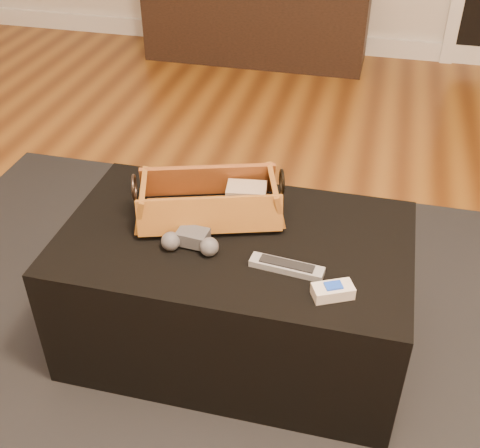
% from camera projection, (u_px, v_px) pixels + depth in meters
% --- Properties ---
extents(floor, '(5.00, 5.50, 0.01)m').
position_uv_depth(floor, '(203.00, 337.00, 1.99)').
color(floor, brown).
rests_on(floor, ground).
extents(baseboard, '(5.00, 0.04, 0.12)m').
position_uv_depth(baseboard, '(318.00, 42.00, 4.09)').
color(baseboard, white).
rests_on(baseboard, floor).
extents(media_cabinet, '(1.41, 0.45, 0.55)m').
position_uv_depth(media_cabinet, '(257.00, 15.00, 3.86)').
color(media_cabinet, black).
rests_on(media_cabinet, floor).
extents(area_rug, '(2.60, 2.00, 0.01)m').
position_uv_depth(area_rug, '(232.00, 351.00, 1.92)').
color(area_rug, black).
rests_on(area_rug, floor).
extents(ottoman, '(1.00, 0.60, 0.42)m').
position_uv_depth(ottoman, '(235.00, 291.00, 1.84)').
color(ottoman, black).
rests_on(ottoman, area_rug).
extents(tv_remote, '(0.23, 0.14, 0.02)m').
position_uv_depth(tv_remote, '(202.00, 212.00, 1.76)').
color(tv_remote, black).
rests_on(tv_remote, wicker_basket).
extents(cloth_bundle, '(0.13, 0.10, 0.06)m').
position_uv_depth(cloth_bundle, '(247.00, 196.00, 1.80)').
color(cloth_bundle, tan).
rests_on(cloth_bundle, wicker_basket).
extents(wicker_basket, '(0.47, 0.34, 0.15)m').
position_uv_depth(wicker_basket, '(209.00, 202.00, 1.76)').
color(wicker_basket, '#916020').
rests_on(wicker_basket, ottoman).
extents(game_controller, '(0.16, 0.09, 0.05)m').
position_uv_depth(game_controller, '(191.00, 241.00, 1.65)').
color(game_controller, '#3D3E41').
rests_on(game_controller, ottoman).
extents(silver_remote, '(0.20, 0.07, 0.02)m').
position_uv_depth(silver_remote, '(287.00, 267.00, 1.59)').
color(silver_remote, '#9A9CA1').
rests_on(silver_remote, ottoman).
extents(cream_gadget, '(0.11, 0.09, 0.04)m').
position_uv_depth(cream_gadget, '(333.00, 291.00, 1.50)').
color(cream_gadget, beige).
rests_on(cream_gadget, ottoman).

